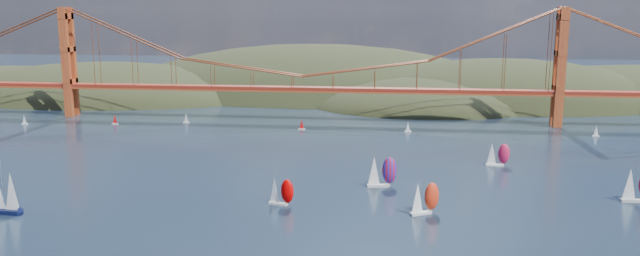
% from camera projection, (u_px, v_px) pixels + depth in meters
% --- Properties ---
extents(headlands, '(725.00, 225.00, 96.00)m').
position_uv_depth(headlands, '(395.00, 115.00, 399.65)').
color(headlands, black).
rests_on(headlands, ground).
extents(bridge, '(552.00, 12.00, 55.00)m').
position_uv_depth(bridge, '(299.00, 55.00, 301.10)').
color(bridge, maroon).
rests_on(bridge, ground).
extents(racer_0, '(7.73, 4.53, 8.66)m').
position_uv_depth(racer_0, '(281.00, 191.00, 173.34)').
color(racer_0, silver).
rests_on(racer_0, ground).
extents(racer_1, '(8.49, 6.44, 9.59)m').
position_uv_depth(racer_1, '(424.00, 198.00, 165.65)').
color(racer_1, silver).
rests_on(racer_1, ground).
extents(racer_2, '(9.46, 3.94, 10.81)m').
position_uv_depth(racer_2, '(638.00, 185.00, 175.97)').
color(racer_2, silver).
rests_on(racer_2, ground).
extents(racer_3, '(7.86, 3.15, 9.09)m').
position_uv_depth(racer_3, '(498.00, 154.00, 216.95)').
color(racer_3, white).
rests_on(racer_3, ground).
extents(racer_rwb, '(9.46, 4.87, 10.62)m').
position_uv_depth(racer_rwb, '(381.00, 171.00, 191.16)').
color(racer_rwb, silver).
rests_on(racer_rwb, ground).
extents(distant_boat_1, '(3.00, 2.00, 4.70)m').
position_uv_depth(distant_boat_1, '(24.00, 119.00, 296.31)').
color(distant_boat_1, silver).
rests_on(distant_boat_1, ground).
extents(distant_boat_2, '(3.00, 2.00, 4.70)m').
position_uv_depth(distant_boat_2, '(115.00, 119.00, 296.65)').
color(distant_boat_2, silver).
rests_on(distant_boat_2, ground).
extents(distant_boat_3, '(3.00, 2.00, 4.70)m').
position_uv_depth(distant_boat_3, '(186.00, 118.00, 300.13)').
color(distant_boat_3, silver).
rests_on(distant_boat_3, ground).
extents(distant_boat_4, '(3.00, 2.00, 4.70)m').
position_uv_depth(distant_boat_4, '(596.00, 131.00, 267.79)').
color(distant_boat_4, silver).
rests_on(distant_boat_4, ground).
extents(distant_boat_8, '(3.00, 2.00, 4.70)m').
position_uv_depth(distant_boat_8, '(408.00, 127.00, 277.56)').
color(distant_boat_8, silver).
rests_on(distant_boat_8, ground).
extents(distant_boat_9, '(3.00, 2.00, 4.70)m').
position_uv_depth(distant_boat_9, '(302.00, 124.00, 283.46)').
color(distant_boat_9, silver).
rests_on(distant_boat_9, ground).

